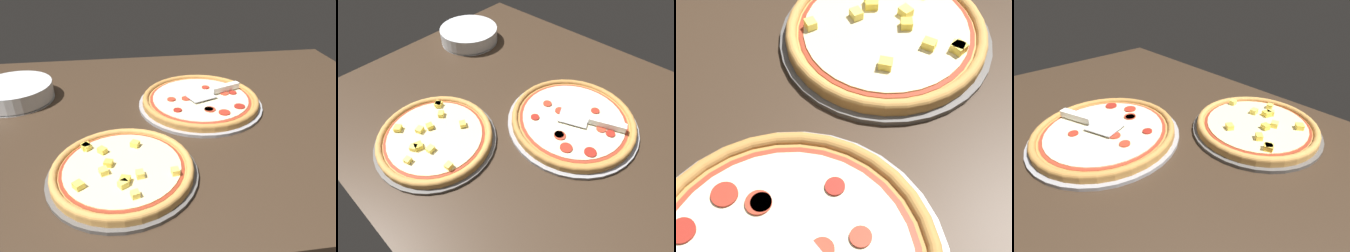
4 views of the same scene
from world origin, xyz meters
The scene contains 7 objects.
ground_plane centered at (0.00, 0.00, -1.80)cm, with size 153.67×113.73×3.60cm, color #38281C.
pizza_pan_front centered at (-5.00, -4.75, 0.50)cm, with size 42.29×42.29×1.00cm, color #939399.
pizza_front centered at (-5.01, -4.72, 2.23)cm, with size 39.75×39.75×2.48cm.
pizza_pan_back centered at (22.32, 29.74, 0.50)cm, with size 37.36×37.36×1.00cm, color #565451.
pizza_back centered at (22.35, 29.75, 2.28)cm, with size 35.11×35.11×3.44cm.
serving_spatula centered at (-12.39, -7.42, 4.27)cm, with size 20.76×11.73×2.00cm.
plate_stack centered at (58.74, -17.49, 3.15)cm, with size 25.53×25.53×6.30cm.
Camera 1 is at (20.22, 93.89, 52.86)cm, focal length 35.00 mm.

